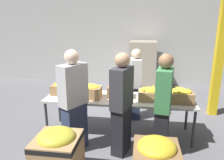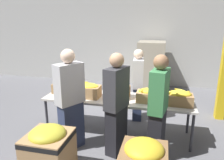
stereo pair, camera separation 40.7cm
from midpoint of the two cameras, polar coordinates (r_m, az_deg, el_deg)
name	(u,v)px [view 2 (the right image)]	position (r m, az deg, el deg)	size (l,w,h in m)	color
ground_plane	(118,133)	(4.58, 4.08, -13.69)	(30.00, 30.00, 0.00)	slate
wall_back	(140,26)	(7.63, 9.01, 13.65)	(16.00, 0.08, 4.00)	#B7B7B2
sorting_table	(118,100)	(4.28, 4.26, -5.33)	(2.87, 0.79, 0.76)	beige
banana_box_0	(64,87)	(4.58, -10.00, -1.85)	(0.43, 0.27, 0.27)	#A37A4C
banana_box_1	(88,90)	(4.27, -3.59, -2.66)	(0.47, 0.32, 0.29)	tan
banana_box_2	(118,90)	(4.25, 4.40, -2.73)	(0.44, 0.30, 0.29)	olive
banana_box_3	(149,95)	(4.13, 12.51, -3.88)	(0.46, 0.31, 0.27)	tan
banana_box_4	(179,98)	(4.12, 19.92, -4.40)	(0.47, 0.32, 0.27)	#A37A4C
volunteer_0	(138,85)	(4.96, 9.05, -1.40)	(0.27, 0.46, 1.62)	#2D3856
volunteer_1	(70,101)	(3.79, -7.85, -5.50)	(0.45, 0.53, 1.78)	#2D3856
volunteer_2	(158,109)	(3.62, 15.16, -7.34)	(0.31, 0.50, 1.74)	black
volunteer_3	(117,106)	(3.62, 4.42, -6.74)	(0.37, 0.52, 1.74)	black
donation_bin_0	(49,150)	(3.37, -12.70, -17.60)	(0.61, 0.61, 0.79)	tan
pallet_stack_0	(151,66)	(7.16, 11.73, 3.46)	(0.91, 0.91, 1.57)	olive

